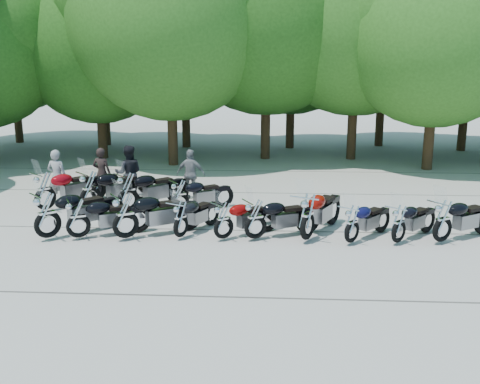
# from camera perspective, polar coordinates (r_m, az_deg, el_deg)

# --- Properties ---
(ground) EXTENTS (90.00, 90.00, 0.00)m
(ground) POSITION_cam_1_polar(r_m,az_deg,el_deg) (14.25, -0.35, -5.71)
(ground) COLOR #9B958C
(ground) RESTS_ON ground
(tree_2) EXTENTS (7.31, 7.31, 8.97)m
(tree_2) POSITION_cam_1_polar(r_m,az_deg,el_deg) (27.51, -14.31, 14.36)
(tree_2) COLOR #3A2614
(tree_2) RESTS_ON ground
(tree_3) EXTENTS (8.70, 8.70, 10.67)m
(tree_3) POSITION_cam_1_polar(r_m,az_deg,el_deg) (25.12, -7.19, 17.09)
(tree_3) COLOR #3A2614
(tree_3) RESTS_ON ground
(tree_4) EXTENTS (9.13, 9.13, 11.20)m
(tree_4) POSITION_cam_1_polar(r_m,az_deg,el_deg) (26.60, 2.72, 17.65)
(tree_4) COLOR #3A2614
(tree_4) RESTS_ON ground
(tree_5) EXTENTS (9.04, 9.04, 11.10)m
(tree_5) POSITION_cam_1_polar(r_m,az_deg,el_deg) (26.97, 11.83, 17.20)
(tree_5) COLOR #3A2614
(tree_5) RESTS_ON ground
(tree_6) EXTENTS (8.00, 8.00, 9.82)m
(tree_6) POSITION_cam_1_polar(r_m,az_deg,el_deg) (25.18, 19.42, 15.29)
(tree_6) COLOR #3A2614
(tree_6) RESTS_ON ground
(tree_9) EXTENTS (7.59, 7.59, 9.32)m
(tree_9) POSITION_cam_1_polar(r_m,az_deg,el_deg) (34.21, -22.26, 13.88)
(tree_9) COLOR #3A2614
(tree_9) RESTS_ON ground
(tree_10) EXTENTS (7.78, 7.78, 9.55)m
(tree_10) POSITION_cam_1_polar(r_m,az_deg,el_deg) (31.77, -13.91, 14.83)
(tree_10) COLOR #3A2614
(tree_10) RESTS_ON ground
(tree_11) EXTENTS (7.56, 7.56, 9.28)m
(tree_11) POSITION_cam_1_polar(r_m,az_deg,el_deg) (30.23, -5.69, 14.93)
(tree_11) COLOR #3A2614
(tree_11) RESTS_ON ground
(tree_12) EXTENTS (7.88, 7.88, 9.67)m
(tree_12) POSITION_cam_1_polar(r_m,az_deg,el_deg) (29.94, 5.29, 15.39)
(tree_12) COLOR #3A2614
(tree_12) RESTS_ON ground
(tree_13) EXTENTS (8.31, 8.31, 10.20)m
(tree_13) POSITION_cam_1_polar(r_m,az_deg,el_deg) (31.48, 14.51, 15.50)
(tree_13) COLOR #3A2614
(tree_13) RESTS_ON ground
(tree_14) EXTENTS (8.02, 8.02, 9.84)m
(tree_14) POSITION_cam_1_polar(r_m,az_deg,el_deg) (31.14, 22.45, 14.58)
(tree_14) COLOR #3A2614
(tree_14) RESTS_ON ground
(motorcycle_0) EXTENTS (2.37, 2.35, 1.45)m
(motorcycle_0) POSITION_cam_1_polar(r_m,az_deg,el_deg) (15.47, -19.02, -2.10)
(motorcycle_0) COLOR black
(motorcycle_0) RESTS_ON ground
(motorcycle_1) EXTENTS (2.28, 1.61, 1.25)m
(motorcycle_1) POSITION_cam_1_polar(r_m,az_deg,el_deg) (15.29, -16.14, -2.46)
(motorcycle_1) COLOR black
(motorcycle_1) RESTS_ON ground
(motorcycle_2) EXTENTS (2.50, 1.99, 1.41)m
(motorcycle_2) POSITION_cam_1_polar(r_m,az_deg,el_deg) (14.92, -11.57, -2.28)
(motorcycle_2) COLOR black
(motorcycle_2) RESTS_ON ground
(motorcycle_3) EXTENTS (1.49, 2.09, 1.15)m
(motorcycle_3) POSITION_cam_1_polar(r_m,az_deg,el_deg) (14.86, -6.06, -2.65)
(motorcycle_3) COLOR black
(motorcycle_3) RESTS_ON ground
(motorcycle_4) EXTENTS (2.01, 1.77, 1.17)m
(motorcycle_4) POSITION_cam_1_polar(r_m,az_deg,el_deg) (14.64, -1.68, -2.79)
(motorcycle_4) COLOR #770404
(motorcycle_4) RESTS_ON ground
(motorcycle_5) EXTENTS (2.28, 1.62, 1.25)m
(motorcycle_5) POSITION_cam_1_polar(r_m,az_deg,el_deg) (14.62, 1.59, -2.64)
(motorcycle_5) COLOR black
(motorcycle_5) RESTS_ON ground
(motorcycle_6) EXTENTS (1.84, 2.64, 1.45)m
(motorcycle_6) POSITION_cam_1_polar(r_m,az_deg,el_deg) (14.59, 6.89, -2.37)
(motorcycle_6) COLOR #7F0B04
(motorcycle_6) RESTS_ON ground
(motorcycle_7) EXTENTS (1.82, 1.97, 1.17)m
(motorcycle_7) POSITION_cam_1_polar(r_m,az_deg,el_deg) (14.61, 11.33, -3.09)
(motorcycle_7) COLOR black
(motorcycle_7) RESTS_ON ground
(motorcycle_8) EXTENTS (1.87, 1.94, 1.17)m
(motorcycle_8) POSITION_cam_1_polar(r_m,az_deg,el_deg) (14.90, 15.86, -3.02)
(motorcycle_8) COLOR black
(motorcycle_8) RESTS_ON ground
(motorcycle_9) EXTENTS (2.32, 1.87, 1.31)m
(motorcycle_9) POSITION_cam_1_polar(r_m,az_deg,el_deg) (15.27, 19.93, -2.66)
(motorcycle_9) COLOR black
(motorcycle_9) RESTS_ON ground
(motorcycle_10) EXTENTS (2.19, 2.41, 1.42)m
(motorcycle_10) POSITION_cam_1_polar(r_m,az_deg,el_deg) (18.41, -19.23, 0.24)
(motorcycle_10) COLOR maroon
(motorcycle_10) RESTS_ON ground
(motorcycle_11) EXTENTS (2.37, 2.33, 1.44)m
(motorcycle_11) POSITION_cam_1_polar(r_m,az_deg,el_deg) (18.02, -14.96, 0.30)
(motorcycle_11) COLOR black
(motorcycle_11) RESTS_ON ground
(motorcycle_12) EXTENTS (2.38, 2.28, 1.43)m
(motorcycle_12) POSITION_cam_1_polar(r_m,az_deg,el_deg) (17.55, -11.33, 0.13)
(motorcycle_12) COLOR black
(motorcycle_12) RESTS_ON ground
(motorcycle_13) EXTENTS (2.12, 1.70, 1.20)m
(motorcycle_13) POSITION_cam_1_polar(r_m,az_deg,el_deg) (17.27, -6.13, -0.29)
(motorcycle_13) COLOR black
(motorcycle_13) RESTS_ON ground
(rider_0) EXTENTS (0.71, 0.52, 1.80)m
(rider_0) POSITION_cam_1_polar(r_m,az_deg,el_deg) (19.28, -18.08, 1.48)
(rider_0) COLOR gray
(rider_0) RESTS_ON ground
(rider_1) EXTENTS (1.03, 0.87, 1.88)m
(rider_1) POSITION_cam_1_polar(r_m,az_deg,el_deg) (19.07, -11.25, 1.88)
(rider_1) COLOR black
(rider_1) RESTS_ON ground
(rider_2) EXTENTS (1.05, 0.56, 1.71)m
(rider_2) POSITION_cam_1_polar(r_m,az_deg,el_deg) (19.03, -5.00, 1.80)
(rider_2) COLOR gray
(rider_2) RESTS_ON ground
(rider_3) EXTENTS (0.70, 0.52, 1.75)m
(rider_3) POSITION_cam_1_polar(r_m,az_deg,el_deg) (19.62, -13.86, 1.87)
(rider_3) COLOR black
(rider_3) RESTS_ON ground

